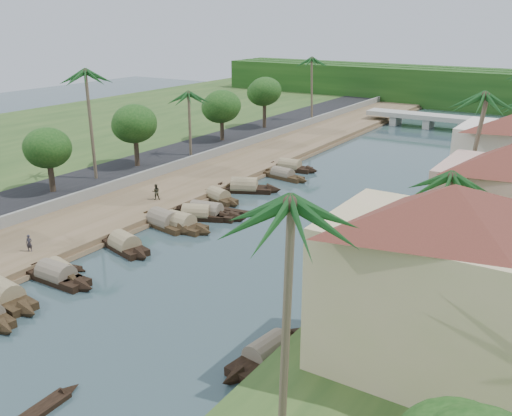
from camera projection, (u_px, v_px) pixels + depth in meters
The scene contains 37 objects.
ground at pixel (183, 287), 42.10m from camera, with size 220.00×220.00×0.00m, color #31454A.
left_bank at pixel (185, 184), 66.07m from camera, with size 10.00×180.00×0.80m, color brown.
right_bank at pixel (507, 245), 48.26m from camera, with size 16.00×180.00×1.20m, color #26451B.
road at pixel (131, 172), 70.29m from camera, with size 8.00×180.00×1.40m, color black.
retaining_wall at pixel (157, 171), 67.90m from camera, with size 0.40×180.00×1.10m, color gray.
treeline at pixel (483, 90), 120.75m from camera, with size 120.00×14.00×8.00m.
bridge at pixel (446, 120), 99.10m from camera, with size 28.00×4.00×2.40m.
building_near at pixel (444, 279), 28.81m from camera, with size 14.85×14.85×10.20m.
sampan_2 at pixel (3, 295), 39.95m from camera, with size 8.75×2.74×2.26m.
sampan_3 at pixel (56, 276), 42.93m from camera, with size 8.02×1.91×2.17m.
sampan_4 at pixel (60, 272), 43.64m from camera, with size 6.39×2.78×1.84m.
sampan_5 at pixel (125, 245), 48.57m from camera, with size 7.22×3.49×2.24m.
sampan_6 at pixel (164, 222), 54.05m from camera, with size 8.37×3.22×2.42m.
sampan_7 at pixel (197, 215), 56.03m from camera, with size 7.90×4.59×2.12m.
sampan_8 at pixel (180, 224), 53.45m from camera, with size 7.65×2.18×2.34m.
sampan_9 at pixel (206, 213), 56.60m from camera, with size 9.16×3.28×2.26m.
sampan_10 at pixel (218, 197), 61.44m from camera, with size 7.12×3.46×1.97m.
sampan_11 at pixel (244, 188), 64.66m from camera, with size 8.64×5.47×2.45m.
sampan_12 at pixel (283, 175), 69.85m from camera, with size 8.01×2.68×1.92m.
sampan_13 at pixel (290, 167), 73.48m from camera, with size 8.09×2.50×2.19m.
sampan_14 at pixel (267, 353), 33.18m from camera, with size 2.46×7.94×1.94m.
sampan_15 at pixel (359, 259), 45.87m from camera, with size 3.34×6.90×1.87m.
sampan_16 at pixel (412, 220), 54.68m from camera, with size 4.86×9.23×2.24m.
canoe_1 at pixel (62, 267), 45.19m from camera, with size 4.61×1.68×0.74m.
canoe_2 at pixel (235, 211), 57.90m from camera, with size 5.01×1.28×0.72m.
palm_0 at pixel (286, 208), 21.49m from camera, with size 3.20×3.20×12.80m.
palm_1 at pixel (442, 177), 37.08m from camera, with size 3.20×3.20×9.58m.
palm_2 at pixel (475, 98), 46.17m from camera, with size 3.20×3.20×13.32m.
palm_5 at pixel (86, 74), 61.19m from camera, with size 3.20×3.20×13.48m.
palm_6 at pixel (189, 95), 73.14m from camera, with size 3.20×3.20×9.66m.
palm_8 at pixel (313, 60), 97.29m from camera, with size 3.20×3.20×12.11m.
tree_2 at pixel (48, 149), 58.69m from camera, with size 4.82×4.82×6.61m.
tree_3 at pixel (135, 125), 68.67m from camera, with size 5.35×5.35×7.38m.
tree_4 at pixel (222, 107), 83.11m from camera, with size 5.46×5.46×7.18m.
tree_5 at pixel (265, 92), 92.39m from camera, with size 5.24×5.24×7.99m.
person_near at pixel (29, 243), 46.14m from camera, with size 0.52×0.34×1.43m, color #2C2A32.
person_far at pixel (156, 192), 59.16m from camera, with size 0.81×0.63×1.66m, color #363526.
Camera 1 is at (24.93, -29.16, 19.07)m, focal length 40.00 mm.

